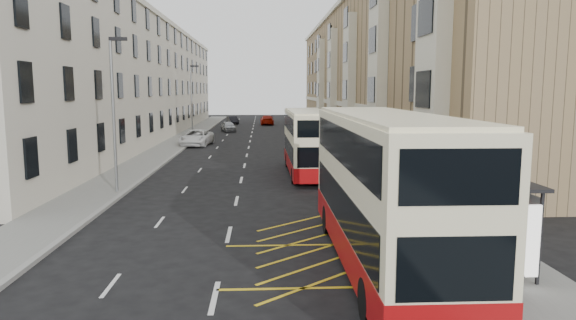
{
  "coord_description": "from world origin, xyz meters",
  "views": [
    {
      "loc": [
        1.29,
        -15.08,
        5.46
      ],
      "look_at": [
        2.41,
        6.92,
        2.45
      ],
      "focal_mm": 32.0,
      "sensor_mm": 36.0,
      "label": 1
    }
  ],
  "objects": [
    {
      "name": "kerb_left",
      "position": [
        -6.0,
        30.0,
        0.07
      ],
      "size": [
        0.25,
        120.0,
        0.15
      ],
      "primitive_type": "cube",
      "color": "gray",
      "rests_on": "ground"
    },
    {
      "name": "double_decker_front",
      "position": [
        5.0,
        0.15,
        2.43
      ],
      "size": [
        2.8,
        11.98,
        4.77
      ],
      "rotation": [
        0.0,
        0.0,
        -0.0
      ],
      "color": "#FBF1C3",
      "rests_on": "ground"
    },
    {
      "name": "guard_railing",
      "position": [
        6.25,
        5.75,
        0.86
      ],
      "size": [
        0.06,
        6.56,
        1.01
      ],
      "color": "red",
      "rests_on": "pavement_right"
    },
    {
      "name": "white_van",
      "position": [
        -5.2,
        35.97,
        0.78
      ],
      "size": [
        3.24,
        5.91,
        1.57
      ],
      "primitive_type": "imported",
      "rotation": [
        0.0,
        0.0,
        -0.12
      ],
      "color": "silver",
      "rests_on": "ground"
    },
    {
      "name": "street_lamp_near",
      "position": [
        -6.35,
        12.0,
        4.64
      ],
      "size": [
        0.93,
        0.18,
        8.0
      ],
      "color": "gray",
      "rests_on": "pavement_left"
    },
    {
      "name": "ground",
      "position": [
        0.0,
        0.0,
        0.0
      ],
      "size": [
        200.0,
        200.0,
        0.0
      ],
      "primitive_type": "plane",
      "color": "black",
      "rests_on": "ground"
    },
    {
      "name": "litter_bin",
      "position": [
        6.35,
        -1.01,
        0.61
      ],
      "size": [
        0.53,
        0.53,
        0.88
      ],
      "color": "black",
      "rests_on": "pavement_right"
    },
    {
      "name": "terrace_right",
      "position": [
        14.88,
        45.38,
        7.52
      ],
      "size": [
        10.75,
        79.0,
        15.25
      ],
      "color": "#917754",
      "rests_on": "ground"
    },
    {
      "name": "road_markings",
      "position": [
        0.0,
        45.0,
        0.01
      ],
      "size": [
        10.0,
        110.0,
        0.01
      ],
      "primitive_type": null,
      "color": "silver",
      "rests_on": "ground"
    },
    {
      "name": "pedestrian_far",
      "position": [
        7.46,
        5.02,
        1.03
      ],
      "size": [
        1.09,
        0.61,
        1.76
      ],
      "primitive_type": "imported",
      "rotation": [
        0.0,
        0.0,
        2.96
      ],
      "color": "black",
      "rests_on": "pavement_right"
    },
    {
      "name": "pedestrian_mid",
      "position": [
        8.12,
        -1.55,
        0.96
      ],
      "size": [
        0.94,
        0.83,
        1.62
      ],
      "primitive_type": "imported",
      "rotation": [
        0.0,
        0.0,
        0.31
      ],
      "color": "black",
      "rests_on": "pavement_right"
    },
    {
      "name": "street_lamp_far",
      "position": [
        -6.35,
        42.0,
        4.64
      ],
      "size": [
        0.93,
        0.18,
        8.0
      ],
      "color": "gray",
      "rests_on": "pavement_left"
    },
    {
      "name": "kerb_right",
      "position": [
        6.0,
        30.0,
        0.07
      ],
      "size": [
        0.25,
        120.0,
        0.15
      ],
      "primitive_type": "cube",
      "color": "gray",
      "rests_on": "ground"
    },
    {
      "name": "car_red",
      "position": [
        2.12,
        66.68,
        0.75
      ],
      "size": [
        2.15,
        5.16,
        1.49
      ],
      "primitive_type": "imported",
      "rotation": [
        0.0,
        0.0,
        3.15
      ],
      "color": "#A40E00",
      "rests_on": "ground"
    },
    {
      "name": "terrace_left",
      "position": [
        -13.43,
        45.5,
        6.52
      ],
      "size": [
        9.18,
        79.0,
        13.25
      ],
      "color": "beige",
      "rests_on": "ground"
    },
    {
      "name": "pedestrian_near",
      "position": [
        7.96,
        -2.42,
        0.96
      ],
      "size": [
        0.71,
        0.67,
        1.63
      ],
      "primitive_type": "imported",
      "rotation": [
        0.0,
        0.0,
        3.79
      ],
      "color": "black",
      "rests_on": "pavement_right"
    },
    {
      "name": "bus_shelter",
      "position": [
        8.34,
        -0.39,
        2.14
      ],
      "size": [
        1.65,
        4.25,
        2.7
      ],
      "color": "black",
      "rests_on": "pavement_right"
    },
    {
      "name": "pavement_right",
      "position": [
        8.0,
        30.0,
        0.07
      ],
      "size": [
        4.0,
        120.0,
        0.15
      ],
      "primitive_type": "cube",
      "color": "slate",
      "rests_on": "ground"
    },
    {
      "name": "car_silver",
      "position": [
        -3.16,
        53.26,
        0.68
      ],
      "size": [
        2.53,
        4.25,
        1.35
      ],
      "primitive_type": "imported",
      "rotation": [
        0.0,
        0.0,
        0.25
      ],
      "color": "#A0A3A7",
      "rests_on": "ground"
    },
    {
      "name": "double_decker_rear",
      "position": [
        4.19,
        17.87,
        2.13
      ],
      "size": [
        2.45,
        10.48,
        4.17
      ],
      "rotation": [
        0.0,
        0.0,
        0.0
      ],
      "color": "#FBF1C3",
      "rests_on": "ground"
    },
    {
      "name": "pavement_left",
      "position": [
        -7.5,
        30.0,
        0.07
      ],
      "size": [
        3.0,
        120.0,
        0.15
      ],
      "primitive_type": "cube",
      "color": "slate",
      "rests_on": "ground"
    },
    {
      "name": "car_dark",
      "position": [
        -3.45,
        68.35,
        0.64
      ],
      "size": [
        2.27,
        4.08,
        1.27
      ],
      "primitive_type": "imported",
      "rotation": [
        0.0,
        0.0,
        0.25
      ],
      "color": "black",
      "rests_on": "ground"
    }
  ]
}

